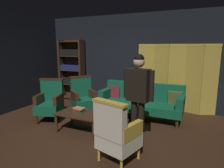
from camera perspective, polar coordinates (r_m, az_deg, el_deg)
name	(u,v)px	position (r m, az deg, el deg)	size (l,w,h in m)	color
ground_plane	(96,135)	(4.27, -4.59, -14.52)	(10.00, 10.00, 0.00)	#331E11
back_wall	(134,61)	(6.13, 6.44, 6.77)	(7.20, 0.10, 2.80)	black
side_wall_left	(14,62)	(6.31, -26.64, 5.81)	(0.10, 3.60, 2.80)	black
folding_screen	(176,77)	(5.75, 18.23, 1.88)	(2.16, 0.31, 1.90)	#B29338
bookshelf	(72,69)	(6.91, -11.56, 4.36)	(0.90, 0.32, 2.05)	#382114
velvet_couch	(141,100)	(5.18, 8.58, -4.64)	(2.12, 0.78, 0.88)	#382114
coffee_table	(81,115)	(4.33, -9.02, -8.85)	(1.00, 0.64, 0.42)	#382114
armchair_gilt_accent	(116,133)	(3.16, 1.29, -14.06)	(0.72, 0.71, 1.04)	gold
armchair_wing_left	(50,101)	(5.11, -17.57, -4.84)	(0.73, 0.73, 1.04)	#382114
armchair_wing_right	(83,97)	(5.34, -8.51, -3.77)	(0.81, 0.81, 1.04)	#382114
standing_figure	(138,92)	(3.54, 7.64, -2.29)	(0.58, 0.27, 1.70)	black
book_green_cloth	(79,111)	(4.37, -9.57, -7.84)	(0.26, 0.17, 0.03)	#1E4C28
book_red_leather	(79,110)	(4.36, -9.58, -7.42)	(0.20, 0.17, 0.04)	maroon
book_tan_leather	(79,108)	(4.35, -9.59, -7.00)	(0.24, 0.15, 0.03)	#9E7A47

